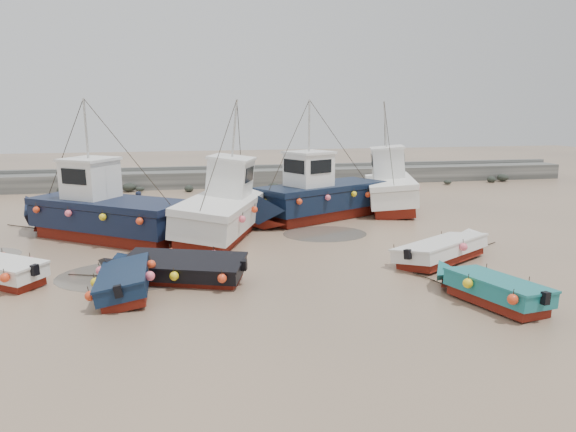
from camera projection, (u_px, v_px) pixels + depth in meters
name	position (u px, v px, depth m)	size (l,w,h in m)	color
ground	(236.00, 264.00, 21.22)	(120.00, 120.00, 0.00)	#A18163
seawall	(200.00, 179.00, 42.23)	(60.00, 4.92, 1.50)	slate
puddle_a	(132.00, 275.00, 19.91)	(5.27, 5.27, 0.01)	#5E564A
puddle_b	(325.00, 234.00, 26.45)	(3.99, 3.99, 0.01)	#5E564A
puddle_d	(268.00, 213.00, 31.64)	(5.19, 5.19, 0.01)	#5E564A
dinghy_1	(128.00, 275.00, 17.94)	(2.01, 5.70, 1.43)	maroon
dinghy_2	(487.00, 284.00, 16.98)	(2.42, 5.29, 1.43)	maroon
dinghy_3	(447.00, 247.00, 21.66)	(6.08, 4.28, 1.43)	maroon
dinghy_4	(174.00, 266.00, 19.08)	(6.23, 3.32, 1.43)	maroon
cabin_boat_0	(100.00, 210.00, 25.27)	(9.22, 7.71, 6.22)	maroon
cabin_boat_1	(223.00, 207.00, 25.93)	(5.48, 10.23, 6.22)	maroon
cabin_boat_2	(314.00, 195.00, 29.52)	(9.90, 6.30, 6.22)	maroon
cabin_boat_3	(391.00, 186.00, 32.75)	(4.64, 9.10, 6.22)	maroon
person	(139.00, 225.00, 28.37)	(0.64, 0.42, 1.75)	#181F34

